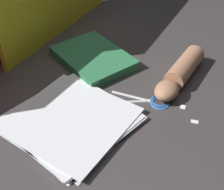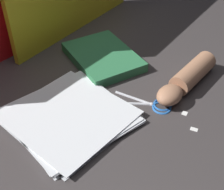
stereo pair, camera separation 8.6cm
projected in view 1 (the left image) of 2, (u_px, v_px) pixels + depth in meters
name	position (u px, v px, depth m)	size (l,w,h in m)	color
ground_plane	(99.00, 123.00, 0.86)	(6.00, 6.00, 0.00)	#3D3838
paper_stack	(71.00, 119.00, 0.86)	(0.33, 0.33, 0.02)	white
book_closed	(93.00, 58.00, 1.09)	(0.25, 0.31, 0.03)	#2D7247
scissors	(151.00, 100.00, 0.93)	(0.15, 0.18, 0.01)	silver
hand_forearm	(180.00, 73.00, 0.99)	(0.29, 0.10, 0.07)	#A87556
paper_scrap_near	(183.00, 107.00, 0.91)	(0.02, 0.02, 0.00)	white
paper_scrap_mid	(195.00, 122.00, 0.87)	(0.02, 0.02, 0.00)	white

